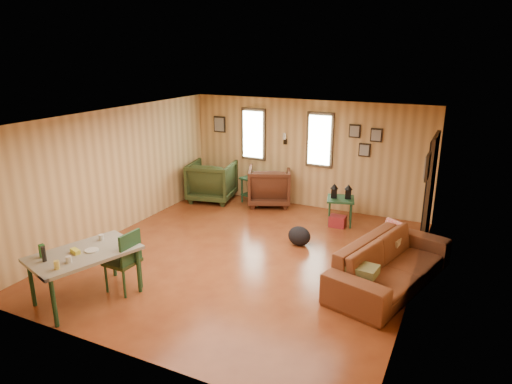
% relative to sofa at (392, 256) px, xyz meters
% --- Properties ---
extents(room, '(5.54, 6.04, 2.44)m').
position_rel_sofa_xyz_m(room, '(-2.25, 0.23, 0.73)').
color(room, brown).
rests_on(room, ground).
extents(sofa, '(1.34, 2.53, 0.95)m').
position_rel_sofa_xyz_m(sofa, '(0.00, 0.00, 0.00)').
color(sofa, brown).
rests_on(sofa, ground).
extents(recliner_brown, '(1.21, 1.18, 0.97)m').
position_rel_sofa_xyz_m(recliner_brown, '(-3.20, 2.67, 0.01)').
color(recliner_brown, '#462315').
rests_on(recliner_brown, ground).
extents(recliner_green, '(1.16, 1.11, 1.02)m').
position_rel_sofa_xyz_m(recliner_green, '(-4.54, 2.36, 0.04)').
color(recliner_green, '#2A3618').
rests_on(recliner_green, ground).
extents(end_table, '(0.72, 0.68, 0.74)m').
position_rel_sofa_xyz_m(end_table, '(-3.53, 2.64, -0.06)').
color(end_table, '#1E4526').
rests_on(end_table, ground).
extents(side_table, '(0.66, 0.66, 0.86)m').
position_rel_sofa_xyz_m(side_table, '(-1.39, 2.15, 0.11)').
color(side_table, '#1E4526').
rests_on(side_table, ground).
extents(cooler, '(0.32, 0.23, 0.23)m').
position_rel_sofa_xyz_m(cooler, '(-1.38, 1.98, -0.36)').
color(cooler, maroon).
rests_on(cooler, ground).
extents(backpack, '(0.46, 0.37, 0.36)m').
position_rel_sofa_xyz_m(backpack, '(-1.76, 0.78, -0.29)').
color(backpack, black).
rests_on(backpack, ground).
extents(sofa_pillows, '(0.55, 1.76, 0.36)m').
position_rel_sofa_xyz_m(sofa_pillows, '(-0.21, 0.03, 0.03)').
color(sofa_pillows, brown).
rests_on(sofa_pillows, sofa).
extents(dining_table, '(1.26, 1.63, 0.94)m').
position_rel_sofa_xyz_m(dining_table, '(-3.83, -2.30, 0.19)').
color(dining_table, gray).
rests_on(dining_table, ground).
extents(dining_chair, '(0.44, 0.44, 0.95)m').
position_rel_sofa_xyz_m(dining_chair, '(-3.45, -1.87, 0.06)').
color(dining_chair, '#2A3618').
rests_on(dining_chair, ground).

